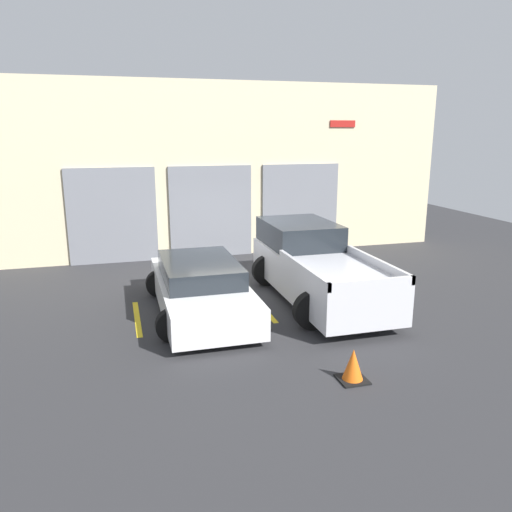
{
  "coord_description": "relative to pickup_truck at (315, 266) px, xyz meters",
  "views": [
    {
      "loc": [
        -3.13,
        -12.79,
        3.98
      ],
      "look_at": [
        0.0,
        -1.68,
        1.1
      ],
      "focal_mm": 35.0,
      "sensor_mm": 36.0,
      "label": 1
    }
  ],
  "objects": [
    {
      "name": "parking_stripe_left",
      "position": [
        -1.43,
        -0.28,
        -0.8
      ],
      "size": [
        0.12,
        2.2,
        0.01
      ],
      "primitive_type": "cube",
      "color": "gold",
      "rests_on": "ground"
    },
    {
      "name": "shophouse_building",
      "position": [
        -1.43,
        5.18,
        1.92
      ],
      "size": [
        15.7,
        0.68,
        5.54
      ],
      "color": "beige",
      "rests_on": "ground"
    },
    {
      "name": "pickup_truck",
      "position": [
        0.0,
        0.0,
        0.0
      ],
      "size": [
        2.42,
        5.12,
        1.71
      ],
      "color": "silver",
      "rests_on": "ground"
    },
    {
      "name": "ground_plane",
      "position": [
        -1.43,
        1.89,
        -0.81
      ],
      "size": [
        28.0,
        28.0,
        0.0
      ],
      "primitive_type": "plane",
      "color": "#2D2D30"
    },
    {
      "name": "parking_stripe_far_left",
      "position": [
        -4.28,
        -0.28,
        -0.8
      ],
      "size": [
        0.12,
        2.2,
        0.01
      ],
      "primitive_type": "cube",
      "color": "gold",
      "rests_on": "ground"
    },
    {
      "name": "sedan_white",
      "position": [
        -2.85,
        -0.26,
        -0.23
      ],
      "size": [
        2.27,
        4.6,
        1.19
      ],
      "color": "white",
      "rests_on": "ground"
    },
    {
      "name": "parking_stripe_centre",
      "position": [
        1.43,
        -0.28,
        -0.8
      ],
      "size": [
        0.12,
        2.2,
        0.01
      ],
      "primitive_type": "cube",
      "color": "gold",
      "rests_on": "ground"
    },
    {
      "name": "traffic_cone",
      "position": [
        -1.0,
        -4.13,
        -0.55
      ],
      "size": [
        0.47,
        0.47,
        0.55
      ],
      "color": "black",
      "rests_on": "ground"
    }
  ]
}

